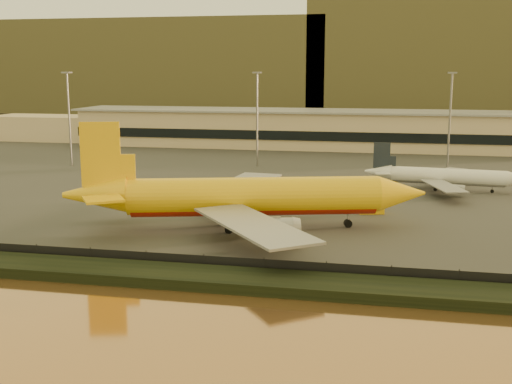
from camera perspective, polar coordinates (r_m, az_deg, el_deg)
ground at (r=97.48m, az=-3.62°, el=-4.81°), size 900.00×900.00×0.00m
embankment at (r=81.72m, az=-6.78°, el=-7.47°), size 320.00×7.00×1.40m
tarmac at (r=188.98m, az=3.99°, el=2.88°), size 320.00×220.00×0.20m
perimeter_fence at (r=85.16m, az=-5.94°, el=-6.26°), size 300.00×0.05×2.20m
terminal_building at (r=220.52m, az=1.33°, el=5.65°), size 202.00×25.00×12.60m
apron_light_masts at (r=166.11m, az=8.29°, el=7.10°), size 152.20×12.20×25.40m
distant_hills at (r=432.93m, az=5.74°, el=11.50°), size 470.00×160.00×70.00m
dhl_cargo_jet at (r=105.52m, az=-0.76°, el=-0.47°), size 59.09×56.59×17.90m
white_narrowbody_jet at (r=145.78m, az=16.45°, el=1.31°), size 35.04×34.03×10.06m
gse_vehicle_yellow at (r=119.65m, az=10.19°, el=-1.40°), size 4.93×3.14×2.05m
gse_vehicle_white at (r=138.44m, az=-8.07°, el=0.30°), size 4.44×2.42×1.91m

